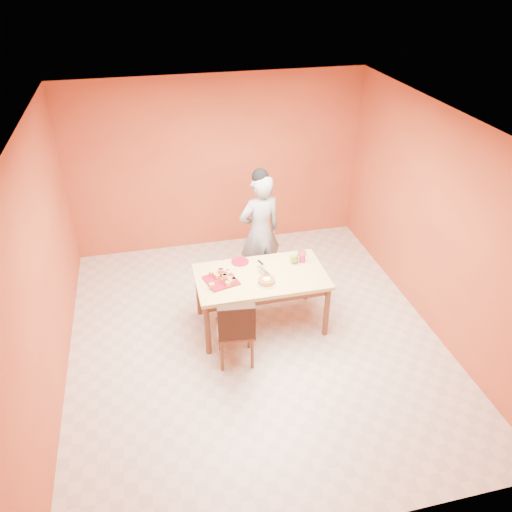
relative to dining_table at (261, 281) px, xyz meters
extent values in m
plane|color=#C0B4A4|center=(-0.14, -0.28, -0.67)|extent=(5.00, 5.00, 0.00)
plane|color=silver|center=(-0.14, -0.28, 2.03)|extent=(5.00, 5.00, 0.00)
plane|color=#C1542C|center=(-0.14, 2.22, 0.68)|extent=(4.50, 0.00, 4.50)
plane|color=#C1542C|center=(-2.39, -0.28, 0.68)|extent=(0.00, 5.00, 5.00)
plane|color=#C1542C|center=(2.11, -0.28, 0.68)|extent=(0.00, 5.00, 5.00)
cube|color=tan|center=(0.00, 0.00, 0.07)|extent=(1.60, 0.90, 0.05)
cube|color=brown|center=(0.00, 0.00, -0.01)|extent=(1.48, 0.78, 0.10)
cylinder|color=brown|center=(-0.74, -0.39, -0.31)|extent=(0.07, 0.07, 0.71)
cylinder|color=brown|center=(-0.74, 0.39, -0.31)|extent=(0.07, 0.07, 0.71)
cylinder|color=brown|center=(0.74, -0.39, -0.31)|extent=(0.07, 0.07, 0.71)
cylinder|color=brown|center=(0.74, 0.39, -0.31)|extent=(0.07, 0.07, 0.71)
imported|color=#97979A|center=(0.21, 0.91, 0.18)|extent=(0.69, 0.53, 1.69)
cube|color=maroon|center=(-0.50, -0.01, 0.10)|extent=(0.44, 0.44, 0.02)
cylinder|color=maroon|center=(-0.19, 0.35, 0.10)|extent=(0.29, 0.29, 0.01)
cylinder|color=silver|center=(0.02, -0.18, 0.10)|extent=(0.28, 0.28, 0.01)
cylinder|color=gold|center=(0.02, -0.18, 0.13)|extent=(0.27, 0.27, 0.05)
cube|color=silver|center=(0.03, 0.00, 0.16)|extent=(0.11, 0.23, 0.01)
ellipsoid|color=olive|center=(0.48, 0.17, 0.17)|extent=(0.13, 0.11, 0.14)
cylinder|color=#B41B64|center=(0.59, 0.18, 0.15)|extent=(0.10, 0.10, 0.11)
cylinder|color=#3D2510|center=(0.64, 0.35, 0.11)|extent=(0.15, 0.15, 0.03)
camera|label=1|loc=(-1.22, -4.91, 3.53)|focal=35.00mm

